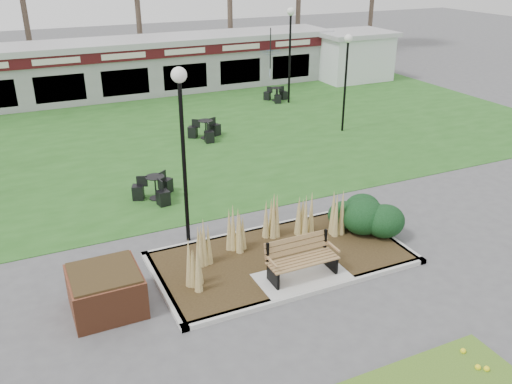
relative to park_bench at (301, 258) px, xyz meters
name	(u,v)px	position (x,y,z in m)	size (l,w,h in m)	color
ground	(305,284)	(0.00, -0.25, -0.59)	(100.00, 100.00, 0.00)	#515154
lawn	(163,137)	(0.00, 11.75, -0.58)	(34.00, 16.00, 0.02)	#24571B
planting_bed	(322,234)	(1.27, 1.10, -0.22)	(6.75, 3.40, 1.27)	#312313
park_bench	(301,258)	(0.00, 0.00, 0.00)	(1.70, 0.66, 0.93)	#926242
brick_planter	(106,290)	(-4.40, 0.75, -0.11)	(1.50, 1.50, 0.95)	brown
food_pavilion	(119,68)	(0.00, 19.71, 0.89)	(24.60, 3.40, 2.90)	#949396
service_hut	(353,55)	(13.50, 17.75, 0.86)	(4.40, 3.40, 2.83)	white
lamp_post_near_left	(181,119)	(-1.81, 2.95, 2.82)	(0.39, 0.39, 4.67)	black
lamp_post_mid_right	(290,35)	(7.44, 14.47, 2.82)	(0.39, 0.39, 4.67)	black
lamp_post_far_right	(347,62)	(7.32, 9.33, 2.38)	(0.34, 0.34, 4.08)	black
bistro_set_a	(206,132)	(1.60, 10.85, -0.31)	(1.44, 1.32, 0.77)	black
bistro_set_b	(156,191)	(-1.89, 5.89, -0.32)	(1.40, 1.32, 0.75)	black
bistro_set_d	(276,96)	(7.02, 15.07, -0.34)	(1.22, 1.25, 0.68)	black
patio_umbrella	(270,63)	(8.00, 17.75, 0.81)	(1.76, 1.79, 2.21)	black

